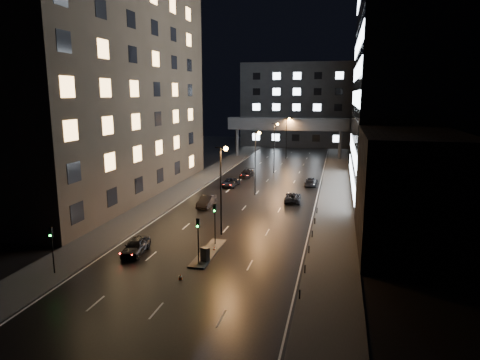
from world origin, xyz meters
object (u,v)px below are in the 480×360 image
(car_away_b, at_px, (206,201))
(car_away_d, at_px, (247,174))
(car_away_a, at_px, (136,246))
(car_toward_b, at_px, (311,182))
(utility_cabinet, at_px, (205,254))
(car_toward_a, at_px, (293,197))
(car_away_c, at_px, (230,182))

(car_away_b, distance_m, car_away_d, 22.86)
(car_away_a, xyz_separation_m, car_toward_b, (14.96, 36.95, -0.08))
(car_toward_b, bearing_deg, car_away_a, 69.72)
(car_away_b, distance_m, utility_cabinet, 20.61)
(car_toward_a, bearing_deg, car_away_d, -60.99)
(car_away_c, bearing_deg, car_toward_b, 18.39)
(car_away_a, distance_m, car_away_b, 19.11)
(car_away_a, bearing_deg, utility_cabinet, -10.97)
(car_away_d, xyz_separation_m, utility_cabinet, (5.11, -42.54, 0.08))
(utility_cabinet, bearing_deg, car_away_b, 131.76)
(utility_cabinet, bearing_deg, car_away_c, 125.02)
(car_away_a, relative_size, car_away_c, 0.91)
(car_away_c, bearing_deg, car_toward_a, -32.87)
(car_away_b, distance_m, car_away_c, 13.99)
(car_away_c, distance_m, car_toward_b, 14.20)
(car_away_a, height_order, car_toward_b, car_away_a)
(car_away_b, relative_size, car_away_d, 0.96)
(car_away_b, bearing_deg, car_away_d, 86.92)
(car_toward_a, bearing_deg, car_toward_b, -101.66)
(car_away_d, xyz_separation_m, car_toward_b, (12.59, -4.96, -0.02))
(car_away_b, distance_m, car_toward_b, 22.44)
(car_away_d, height_order, car_toward_b, car_away_d)
(car_away_d, distance_m, car_toward_b, 13.53)
(car_away_b, relative_size, car_away_c, 0.95)
(car_away_c, distance_m, utility_cabinet, 34.25)
(car_away_b, height_order, car_toward_b, car_away_b)
(car_away_d, relative_size, car_toward_b, 1.02)
(car_away_a, distance_m, car_toward_a, 27.95)
(car_toward_b, relative_size, utility_cabinet, 3.74)
(car_away_a, relative_size, car_toward_a, 0.95)
(car_toward_b, distance_m, utility_cabinet, 38.33)
(car_away_a, bearing_deg, car_away_c, 81.68)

